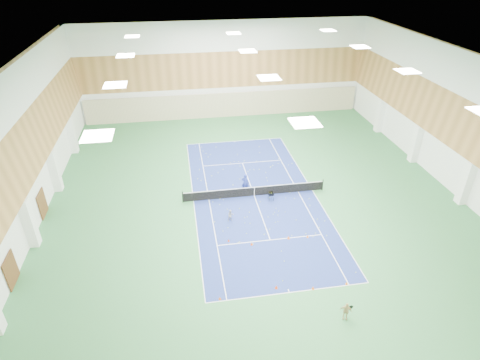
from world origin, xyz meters
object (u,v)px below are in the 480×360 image
coach (245,183)px  child_apron (346,311)px  ball_cart (271,196)px  child_court (231,215)px  tennis_net (254,191)px

coach → child_apron: 15.67m
coach → ball_cart: size_ratio=2.33×
coach → child_apron: bearing=126.4°
child_court → child_apron: (5.39, -11.03, 0.10)m
tennis_net → ball_cart: tennis_net is taller
tennis_net → ball_cart: size_ratio=15.83×
child_apron → coach: bearing=125.7°
child_apron → ball_cart: (-1.43, 13.56, -0.23)m
coach → ball_cart: coach is taller
coach → ball_cart: bearing=163.0°
tennis_net → child_court: tennis_net is taller
tennis_net → child_court: 4.32m
ball_cart → tennis_net: bearing=143.4°
coach → child_apron: size_ratio=1.49×
tennis_net → coach: coach is taller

